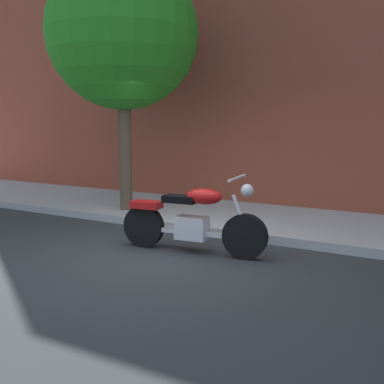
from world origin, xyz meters
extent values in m
plane|color=#303335|center=(0.00, 0.00, 0.00)|extent=(60.00, 60.00, 0.00)
cube|color=#AEAEAE|center=(0.00, 2.59, 0.07)|extent=(19.17, 2.48, 0.14)
cylinder|color=black|center=(1.10, 0.51, 0.31)|extent=(0.63, 0.20, 0.61)
cylinder|color=black|center=(-0.44, 0.35, 0.31)|extent=(0.63, 0.20, 0.61)
cube|color=silver|center=(0.33, 0.43, 0.36)|extent=(0.47, 0.32, 0.32)
cube|color=silver|center=(0.33, 0.43, 0.29)|extent=(1.39, 0.23, 0.06)
ellipsoid|color=red|center=(0.51, 0.45, 0.81)|extent=(0.54, 0.31, 0.22)
cube|color=black|center=(0.15, 0.41, 0.75)|extent=(0.50, 0.29, 0.10)
cube|color=red|center=(-0.39, 0.35, 0.63)|extent=(0.46, 0.29, 0.10)
cylinder|color=silver|center=(1.04, 0.50, 0.59)|extent=(0.27, 0.08, 0.58)
cylinder|color=silver|center=(0.98, 0.50, 1.09)|extent=(0.11, 0.70, 0.04)
sphere|color=silver|center=(1.12, 0.51, 0.93)|extent=(0.17, 0.17, 0.17)
cylinder|color=silver|center=(0.06, 0.56, 0.26)|extent=(0.81, 0.17, 0.09)
cylinder|color=brown|center=(-1.99, 1.96, 1.33)|extent=(0.24, 0.24, 2.66)
sphere|color=#2A8D22|center=(-1.99, 1.96, 3.43)|extent=(2.80, 2.80, 2.80)
camera|label=1|loc=(3.38, -5.03, 1.84)|focal=42.74mm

